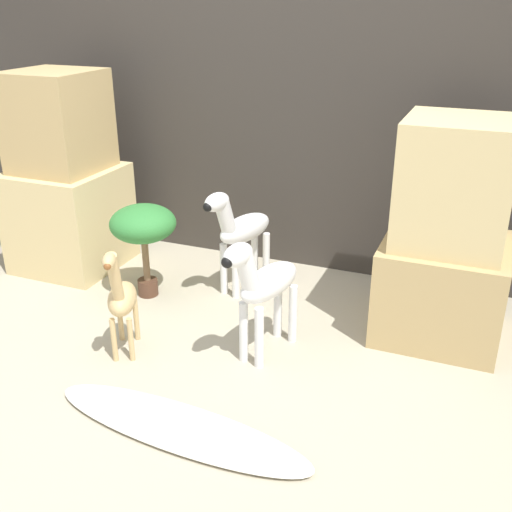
# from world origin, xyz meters

# --- Properties ---
(ground_plane) EXTENTS (14.00, 14.00, 0.00)m
(ground_plane) POSITION_xyz_m (0.00, 0.00, 0.00)
(ground_plane) COLOR #B2A88E
(wall_back) EXTENTS (6.40, 0.08, 2.20)m
(wall_back) POSITION_xyz_m (0.00, 1.43, 1.10)
(wall_back) COLOR #38332D
(wall_back) RESTS_ON ground_plane
(rock_pillar_left) EXTENTS (0.60, 0.60, 1.21)m
(rock_pillar_left) POSITION_xyz_m (-1.14, 0.84, 0.54)
(rock_pillar_left) COLOR #DBC184
(rock_pillar_left) RESTS_ON ground_plane
(rock_pillar_right) EXTENTS (0.60, 0.60, 1.10)m
(rock_pillar_right) POSITION_xyz_m (1.14, 0.84, 0.50)
(rock_pillar_right) COLOR tan
(rock_pillar_right) RESTS_ON ground_plane
(zebra_right) EXTENTS (0.25, 0.54, 0.64)m
(zebra_right) POSITION_xyz_m (0.39, 0.30, 0.38)
(zebra_right) COLOR white
(zebra_right) RESTS_ON ground_plane
(zebra_left) EXTENTS (0.27, 0.53, 0.64)m
(zebra_left) POSITION_xyz_m (0.01, 0.90, 0.38)
(zebra_left) COLOR white
(zebra_left) RESTS_ON ground_plane
(giraffe_figurine) EXTENTS (0.25, 0.39, 0.60)m
(giraffe_figurine) POSITION_xyz_m (-0.24, 0.06, 0.30)
(giraffe_figurine) COLOR tan
(giraffe_figurine) RESTS_ON ground_plane
(potted_palm_front) EXTENTS (0.37, 0.37, 0.54)m
(potted_palm_front) POSITION_xyz_m (-0.47, 0.64, 0.42)
(potted_palm_front) COLOR #513323
(potted_palm_front) RESTS_ON ground_plane
(surfboard) EXTENTS (1.18, 0.36, 0.08)m
(surfboard) POSITION_xyz_m (0.26, -0.35, 0.02)
(surfboard) COLOR silver
(surfboard) RESTS_ON ground_plane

